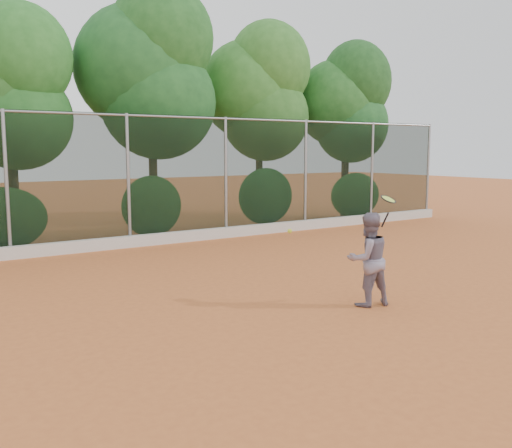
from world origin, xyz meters
TOP-DOWN VIEW (x-y plane):
  - ground at (0.00, 0.00)m, footprint 80.00×80.00m
  - concrete_curb at (0.00, 6.82)m, footprint 24.00×0.20m
  - tennis_player at (1.05, -0.75)m, footprint 0.86×0.73m
  - chainlink_fence at (-0.00, 7.00)m, footprint 24.09×0.09m
  - foliage_backdrop at (-0.55, 8.98)m, footprint 23.70×3.63m
  - tennis_racket at (1.45, -0.77)m, footprint 0.31×0.30m
  - tennis_ball_in_flight at (-0.87, -1.12)m, footprint 0.06×0.06m

SIDE VIEW (x-z plane):
  - ground at x=0.00m, z-range 0.00..0.00m
  - concrete_curb at x=0.00m, z-range 0.00..0.30m
  - tennis_player at x=1.05m, z-range 0.00..1.55m
  - tennis_ball_in_flight at x=-0.87m, z-range 1.42..1.48m
  - tennis_racket at x=1.45m, z-range 1.44..1.99m
  - chainlink_fence at x=0.00m, z-range 0.11..3.61m
  - foliage_backdrop at x=-0.55m, z-range 0.63..8.18m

